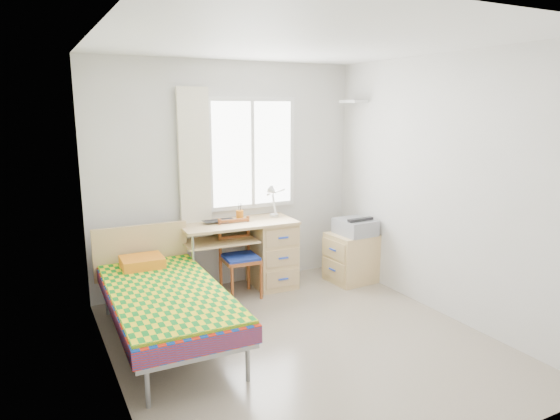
# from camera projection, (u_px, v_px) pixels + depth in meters

# --- Properties ---
(floor) EXTENTS (3.50, 3.50, 0.00)m
(floor) POSITION_uv_depth(u_px,v_px,m) (302.00, 342.00, 4.52)
(floor) COLOR #BCAD93
(floor) RESTS_ON ground
(ceiling) EXTENTS (3.50, 3.50, 0.00)m
(ceiling) POSITION_uv_depth(u_px,v_px,m) (305.00, 42.00, 3.99)
(ceiling) COLOR white
(ceiling) RESTS_ON wall_back
(wall_back) EXTENTS (3.20, 0.00, 3.20)m
(wall_back) POSITION_uv_depth(u_px,v_px,m) (228.00, 176.00, 5.78)
(wall_back) COLOR silver
(wall_back) RESTS_ON ground
(wall_left) EXTENTS (0.00, 3.50, 3.50)m
(wall_left) POSITION_uv_depth(u_px,v_px,m) (108.00, 220.00, 3.54)
(wall_left) COLOR silver
(wall_left) RESTS_ON ground
(wall_right) EXTENTS (0.00, 3.50, 3.50)m
(wall_right) POSITION_uv_depth(u_px,v_px,m) (442.00, 187.00, 4.97)
(wall_right) COLOR silver
(wall_right) RESTS_ON ground
(window) EXTENTS (1.10, 0.04, 1.30)m
(window) POSITION_uv_depth(u_px,v_px,m) (252.00, 154.00, 5.84)
(window) COLOR white
(window) RESTS_ON wall_back
(curtain) EXTENTS (0.35, 0.05, 1.70)m
(curtain) POSITION_uv_depth(u_px,v_px,m) (195.00, 166.00, 5.50)
(curtain) COLOR beige
(curtain) RESTS_ON wall_back
(floating_shelf) EXTENTS (0.20, 0.32, 0.03)m
(floating_shelf) POSITION_uv_depth(u_px,v_px,m) (353.00, 101.00, 5.97)
(floating_shelf) COLOR white
(floating_shelf) RESTS_ON wall_right
(bed) EXTENTS (0.99, 2.06, 0.88)m
(bed) POSITION_uv_depth(u_px,v_px,m) (164.00, 295.00, 4.47)
(bed) COLOR #93969B
(bed) RESTS_ON floor
(desk) EXTENTS (1.33, 0.65, 0.81)m
(desk) POSITION_uv_depth(u_px,v_px,m) (266.00, 250.00, 5.86)
(desk) COLOR tan
(desk) RESTS_ON floor
(chair) EXTENTS (0.41, 0.41, 0.88)m
(chair) POSITION_uv_depth(u_px,v_px,m) (239.00, 253.00, 5.55)
(chair) COLOR #8D581B
(chair) RESTS_ON floor
(cabinet) EXTENTS (0.57, 0.51, 0.59)m
(cabinet) POSITION_uv_depth(u_px,v_px,m) (352.00, 257.00, 6.05)
(cabinet) COLOR tan
(cabinet) RESTS_ON floor
(printer) EXTENTS (0.40, 0.46, 0.19)m
(printer) POSITION_uv_depth(u_px,v_px,m) (355.00, 226.00, 5.95)
(printer) COLOR gray
(printer) RESTS_ON cabinet
(laptop) EXTENTS (0.36, 0.24, 0.03)m
(laptop) POSITION_uv_depth(u_px,v_px,m) (221.00, 222.00, 5.55)
(laptop) COLOR black
(laptop) RESTS_ON desk
(pen_cup) EXTENTS (0.10, 0.10, 0.11)m
(pen_cup) POSITION_uv_depth(u_px,v_px,m) (240.00, 215.00, 5.74)
(pen_cup) COLOR orange
(pen_cup) RESTS_ON desk
(task_lamp) EXTENTS (0.22, 0.32, 0.40)m
(task_lamp) POSITION_uv_depth(u_px,v_px,m) (274.00, 198.00, 5.73)
(task_lamp) COLOR white
(task_lamp) RESTS_ON desk
(book) EXTENTS (0.22, 0.28, 0.02)m
(book) POSITION_uv_depth(u_px,v_px,m) (222.00, 244.00, 5.55)
(book) COLOR gray
(book) RESTS_ON desk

